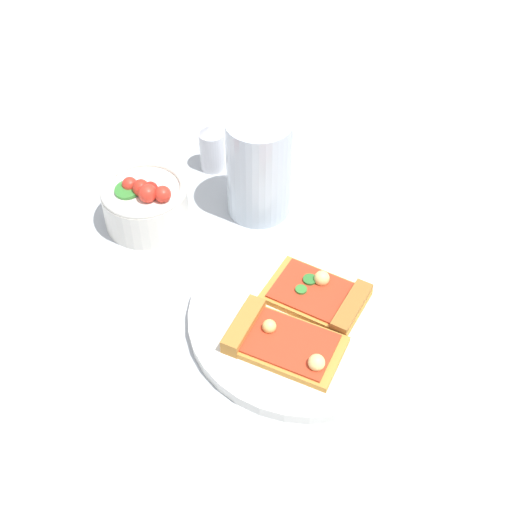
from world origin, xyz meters
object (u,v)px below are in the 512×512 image
at_px(soda_glass, 259,170).
at_px(salad_bowl, 145,203).
at_px(pizza_slice_far, 278,340).
at_px(plate, 302,319).
at_px(pepper_shaker, 212,147).
at_px(pizza_slice_near, 323,296).

bearing_deg(soda_glass, salad_bowl, -34.44).
bearing_deg(pizza_slice_far, plate, -170.93).
height_order(soda_glass, pepper_shaker, soda_glass).
bearing_deg(pizza_slice_near, pizza_slice_far, 5.30).
bearing_deg(pepper_shaker, pizza_slice_far, 60.20).
xyz_separation_m(pizza_slice_far, pepper_shaker, (-0.16, -0.29, 0.01)).
distance_m(plate, pizza_slice_near, 0.04).
bearing_deg(plate, pizza_slice_near, 179.60).
relative_size(plate, pizza_slice_near, 2.07).
bearing_deg(pepper_shaker, soda_glass, 82.39).
bearing_deg(soda_glass, pepper_shaker, -97.61).
bearing_deg(pizza_slice_far, pizza_slice_near, -174.70).
distance_m(pizza_slice_near, soda_glass, 0.19).
xyz_separation_m(pizza_slice_near, pepper_shaker, (-0.08, -0.28, 0.01)).
bearing_deg(pepper_shaker, salad_bowl, 9.76).
xyz_separation_m(plate, pizza_slice_far, (0.05, 0.01, 0.01)).
relative_size(pizza_slice_near, soda_glass, 0.93).
relative_size(pizza_slice_near, pizza_slice_far, 0.92).
bearing_deg(salad_bowl, pizza_slice_far, 83.76).
bearing_deg(pizza_slice_near, salad_bowl, -78.33).
xyz_separation_m(plate, salad_bowl, (0.02, -0.26, 0.03)).
relative_size(pizza_slice_near, salad_bowl, 1.17).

